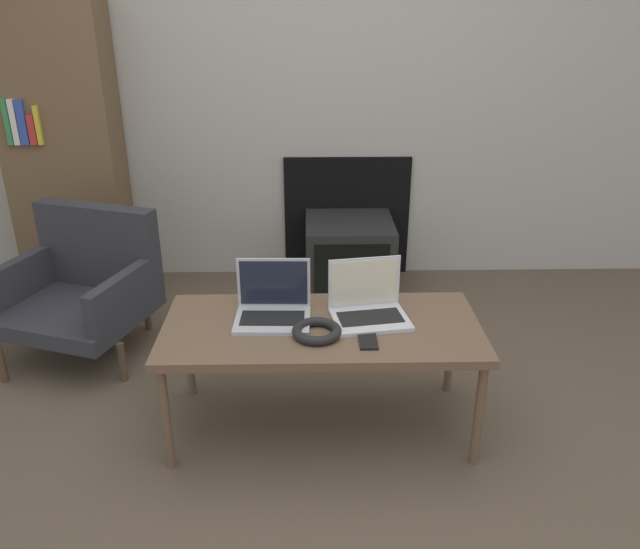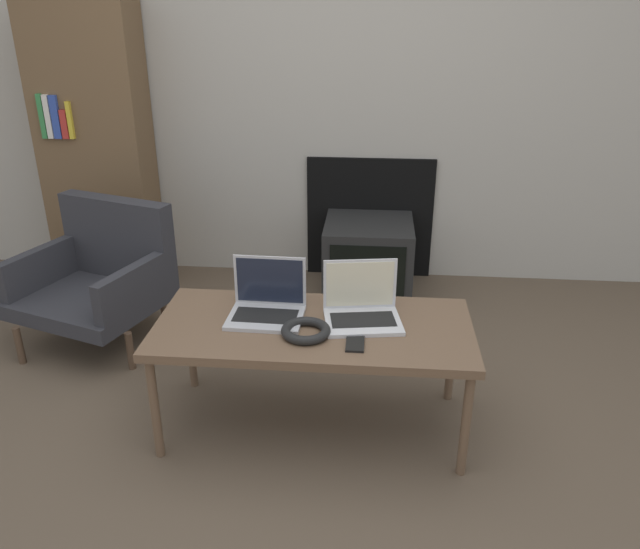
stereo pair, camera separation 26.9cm
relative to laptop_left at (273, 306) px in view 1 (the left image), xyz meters
The scene contains 10 objects.
ground_plane 0.73m from the laptop_left, 67.61° to the right, with size 14.00×14.00×0.00m, color brown.
wall_back 1.78m from the laptop_left, 83.00° to the left, with size 7.00×0.08×2.60m.
table 0.22m from the laptop_left, 19.46° to the right, with size 1.25×0.57×0.48m.
laptop_left is the anchor object (origin of this frame).
laptop_right 0.38m from the laptop_left, ahead, with size 0.33×0.27×0.23m.
headphones 0.23m from the laptop_left, 41.43° to the right, with size 0.19×0.19×0.04m.
phone 0.41m from the laptop_left, 28.20° to the right, with size 0.07×0.15×0.01m.
tv 1.38m from the laptop_left, 73.13° to the left, with size 0.52×0.52×0.44m.
armchair 1.18m from the laptop_left, 147.19° to the left, with size 0.82×0.78×0.71m.
bookshelf 1.91m from the laptop_left, 132.21° to the left, with size 0.63×0.32×1.67m.
Camera 1 is at (-0.05, -1.76, 1.64)m, focal length 35.00 mm.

